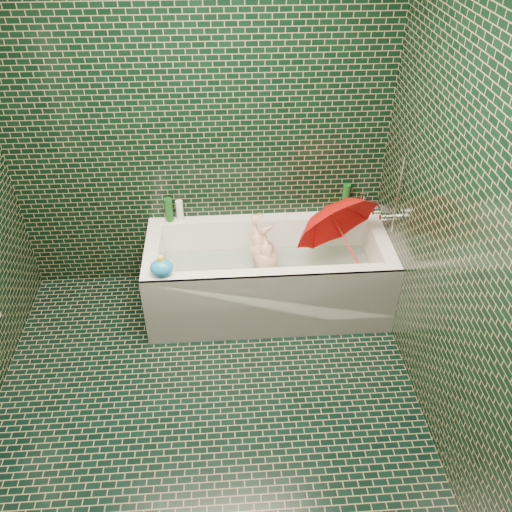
{
  "coord_description": "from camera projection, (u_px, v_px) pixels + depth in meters",
  "views": [
    {
      "loc": [
        0.15,
        -1.99,
        2.74
      ],
      "look_at": [
        0.35,
        0.82,
        0.59
      ],
      "focal_mm": 38.0,
      "sensor_mm": 36.0,
      "label": 1
    }
  ],
  "objects": [
    {
      "name": "bottle_left_short",
      "position": [
        180.0,
        210.0,
        3.93
      ],
      "size": [
        0.06,
        0.06,
        0.16
      ],
      "primitive_type": "cylinder",
      "rotation": [
        0.0,
        0.0,
        -0.1
      ],
      "color": "white",
      "rests_on": "bathtub"
    },
    {
      "name": "bath_mat",
      "position": [
        268.0,
        286.0,
        3.98
      ],
      "size": [
        1.35,
        0.47,
        0.01
      ],
      "primitive_type": "cube",
      "color": "green",
      "rests_on": "bathtub"
    },
    {
      "name": "soap_bottle_a",
      "position": [
        372.0,
        215.0,
        4.02
      ],
      "size": [
        0.12,
        0.12,
        0.24
      ],
      "primitive_type": "imported",
      "rotation": [
        0.0,
        0.0,
        -0.35
      ],
      "color": "white",
      "rests_on": "bathtub"
    },
    {
      "name": "bottle_right_pump",
      "position": [
        362.0,
        204.0,
        3.99
      ],
      "size": [
        0.06,
        0.06,
        0.17
      ],
      "primitive_type": "cylinder",
      "rotation": [
        0.0,
        0.0,
        -0.12
      ],
      "color": "silver",
      "rests_on": "bathtub"
    },
    {
      "name": "soap_bottle_c",
      "position": [
        357.0,
        216.0,
        4.01
      ],
      "size": [
        0.15,
        0.15,
        0.17
      ],
      "primitive_type": "imported",
      "rotation": [
        0.0,
        0.0,
        0.16
      ],
      "color": "#154916",
      "rests_on": "bathtub"
    },
    {
      "name": "bottle_left_tall",
      "position": [
        169.0,
        210.0,
        3.91
      ],
      "size": [
        0.08,
        0.08,
        0.18
      ],
      "primitive_type": "cylinder",
      "rotation": [
        0.0,
        0.0,
        0.38
      ],
      "color": "#154916",
      "rests_on": "bathtub"
    },
    {
      "name": "bathtub",
      "position": [
        268.0,
        282.0,
        3.93
      ],
      "size": [
        1.7,
        0.75,
        0.55
      ],
      "color": "white",
      "rests_on": "floor"
    },
    {
      "name": "child",
      "position": [
        268.0,
        268.0,
        3.9
      ],
      "size": [
        0.91,
        0.57,
        0.3
      ],
      "primitive_type": "imported",
      "rotation": [
        -1.45,
        0.0,
        -1.23
      ],
      "color": "#D8A087",
      "rests_on": "bathtub"
    },
    {
      "name": "floor",
      "position": [
        207.0,
        421.0,
        3.23
      ],
      "size": [
        2.8,
        2.8,
        0.0
      ],
      "primitive_type": "plane",
      "color": "black",
      "rests_on": "ground"
    },
    {
      "name": "wall_back",
      "position": [
        197.0,
        127.0,
        3.59
      ],
      "size": [
        2.8,
        0.0,
        2.8
      ],
      "primitive_type": "plane",
      "rotation": [
        1.57,
        0.0,
        0.0
      ],
      "color": "black",
      "rests_on": "floor"
    },
    {
      "name": "wall_right",
      "position": [
        469.0,
        242.0,
        2.55
      ],
      "size": [
        0.0,
        2.8,
        2.8
      ],
      "primitive_type": "plane",
      "rotation": [
        1.57,
        0.0,
        -1.57
      ],
      "color": "black",
      "rests_on": "floor"
    },
    {
      "name": "faucet",
      "position": [
        389.0,
        212.0,
        3.64
      ],
      "size": [
        0.18,
        0.19,
        0.55
      ],
      "color": "silver",
      "rests_on": "wall_right"
    },
    {
      "name": "umbrella",
      "position": [
        344.0,
        237.0,
        3.71
      ],
      "size": [
        0.81,
        0.94,
        0.82
      ],
      "primitive_type": "imported",
      "rotation": [
        0.54,
        -0.12,
        0.37
      ],
      "color": "red",
      "rests_on": "bathtub"
    },
    {
      "name": "bottle_right_tall",
      "position": [
        346.0,
        199.0,
        3.97
      ],
      "size": [
        0.07,
        0.07,
        0.24
      ],
      "primitive_type": "cylinder",
      "rotation": [
        0.0,
        0.0,
        -0.4
      ],
      "color": "#154916",
      "rests_on": "bathtub"
    },
    {
      "name": "soap_bottle_b",
      "position": [
        371.0,
        213.0,
        4.04
      ],
      "size": [
        0.09,
        0.09,
        0.18
      ],
      "primitive_type": "imported",
      "rotation": [
        0.0,
        0.0,
        -0.14
      ],
      "color": "#64217D",
      "rests_on": "bathtub"
    },
    {
      "name": "water",
      "position": [
        268.0,
        271.0,
        3.89
      ],
      "size": [
        1.48,
        0.53,
        0.0
      ],
      "primitive_type": "cube",
      "color": "silver",
      "rests_on": "bathtub"
    },
    {
      "name": "rubber_duck",
      "position": [
        342.0,
        210.0,
        4.0
      ],
      "size": [
        0.11,
        0.08,
        0.09
      ],
      "rotation": [
        0.0,
        0.0,
        0.13
      ],
      "color": "yellow",
      "rests_on": "bathtub"
    },
    {
      "name": "bath_toy",
      "position": [
        162.0,
        268.0,
        3.42
      ],
      "size": [
        0.17,
        0.15,
        0.14
      ],
      "rotation": [
        0.0,
        0.0,
        -0.22
      ],
      "color": "#1783D3",
      "rests_on": "bathtub"
    }
  ]
}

